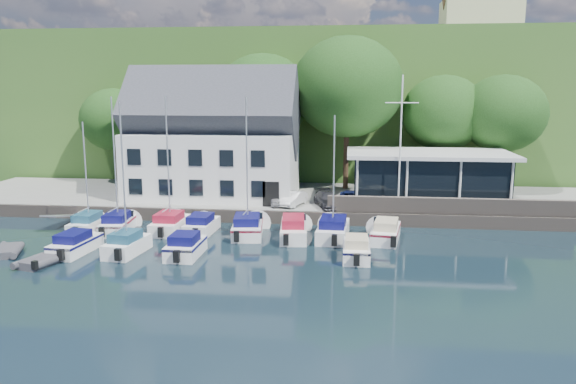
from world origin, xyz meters
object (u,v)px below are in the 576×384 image
boat_r1_4 (247,172)px  boat_r2_0 (75,242)px  car_dgrey (328,200)px  boat_r1_5 (294,227)px  boat_r1_3 (201,223)px  boat_r1_6 (334,171)px  boat_r1_7 (386,230)px  dinghy_1 (41,259)px  club_pavilion (428,177)px  boat_r2_4 (356,247)px  boat_r1_1 (115,171)px  flagpole (400,144)px  car_blue (351,198)px  boat_r1_2 (168,170)px  dinghy_0 (8,249)px  boat_r1_0 (86,173)px  harbor_building (213,146)px  car_silver (278,198)px  boat_r2_2 (186,244)px  boat_r2_1 (124,182)px  car_white (294,199)px

boat_r1_4 → boat_r2_0: (-10.04, -5.41, -3.83)m
car_dgrey → boat_r1_5: (-2.12, -5.79, -0.81)m
boat_r1_3 → boat_r1_6: boat_r1_6 is taller
boat_r1_7 → dinghy_1: boat_r1_7 is taller
club_pavilion → boat_r2_4: bearing=-114.1°
club_pavilion → boat_r1_1: bearing=-159.5°
flagpole → boat_r2_0: (-20.84, -10.13, -5.39)m
car_blue → boat_r1_2: 14.42m
boat_r1_6 → dinghy_0: (-20.03, -6.05, -4.36)m
boat_r1_5 → boat_r2_4: bearing=-50.4°
boat_r1_7 → car_blue: bearing=119.2°
car_blue → boat_r1_5: car_blue is taller
boat_r1_0 → boat_r1_4: (11.61, 0.19, 0.24)m
harbor_building → flagpole: size_ratio=1.42×
boat_r1_3 → dinghy_0: size_ratio=1.94×
boat_r1_1 → dinghy_1: 9.03m
car_blue → boat_r1_3: car_blue is taller
boat_r1_0 → boat_r2_0: (1.57, -5.21, -3.59)m
harbor_building → car_silver: 7.74m
boat_r1_0 → boat_r2_2: 10.70m
car_blue → boat_r1_4: bearing=-138.7°
harbor_building → boat_r1_2: size_ratio=1.60×
car_blue → boat_r1_3: bearing=-150.0°
boat_r1_5 → club_pavilion: bearing=36.0°
flagpole → boat_r1_4: bearing=-156.4°
boat_r1_2 → boat_r2_4: 14.66m
boat_r1_1 → boat_r1_7: 19.41m
harbor_building → boat_r2_1: harbor_building is taller
flagpole → boat_r1_6: bearing=-134.4°
boat_r2_2 → dinghy_0: bearing=-174.6°
boat_r1_6 → club_pavilion: bearing=53.1°
boat_r1_4 → boat_r1_7: (9.59, -0.34, -3.78)m
boat_r1_0 → boat_r1_1: boat_r1_1 is taller
car_silver → boat_r1_0: bearing=-168.2°
boat_r1_5 → boat_r1_7: 6.30m
boat_r1_5 → boat_r2_2: 7.99m
car_dgrey → harbor_building: bearing=143.0°
car_white → car_dgrey: size_ratio=0.84×
car_white → boat_r2_2: bearing=-97.9°
car_dgrey → boat_r1_0: 18.15m
flagpole → boat_r1_7: size_ratio=1.67×
boat_r1_5 → boat_r2_0: 14.26m
boat_r1_3 → boat_r2_1: size_ratio=0.60×
boat_r2_1 → car_silver: bearing=60.9°
boat_r1_4 → boat_r1_7: boat_r1_4 is taller
car_white → boat_r1_5: 6.08m
harbor_building → boat_r2_4: (12.10, -13.65, -4.65)m
boat_r1_2 → car_silver: bearing=39.1°
boat_r1_3 → boat_r1_5: size_ratio=0.77×
boat_r1_3 → boat_r1_6: size_ratio=0.58×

